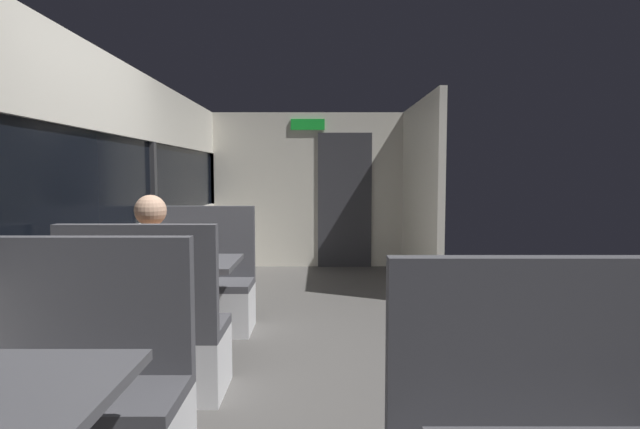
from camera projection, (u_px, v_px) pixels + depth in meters
ground_plane at (296, 370)px, 3.74m from camera, size 3.30×9.20×0.02m
carriage_window_panel_left at (88, 215)px, 3.66m from camera, size 0.09×8.48×2.30m
carriage_end_bulkhead at (313, 191)px, 7.84m from camera, size 2.90×0.11×2.30m
carriage_aisle_panel_right at (421, 193)px, 6.64m from camera, size 0.08×2.40×2.30m
bench_near_window_facing_entry at (80, 413)px, 2.33m from camera, size 0.95×0.50×1.10m
dining_table_mid_window at (179, 274)px, 3.95m from camera, size 0.90×0.70×0.74m
bench_mid_window_facing_end at (149, 344)px, 3.27m from camera, size 0.95×0.50×1.10m
bench_mid_window_facing_entry at (201, 293)px, 4.67m from camera, size 0.95×0.50×1.10m
seated_passenger at (152, 308)px, 3.33m from camera, size 0.47×0.55×1.26m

